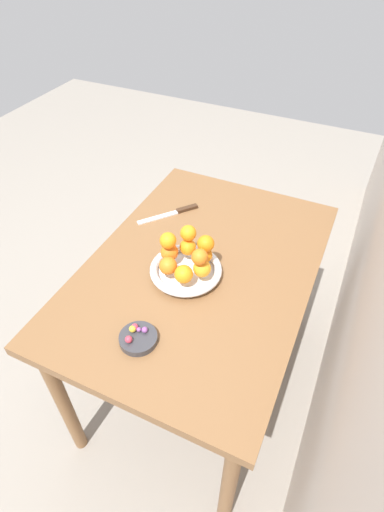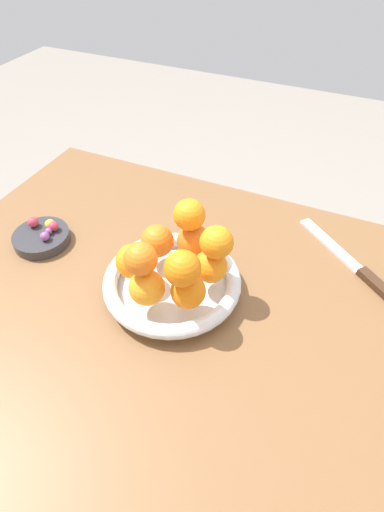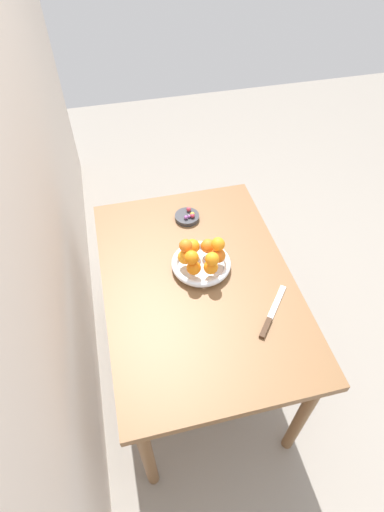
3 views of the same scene
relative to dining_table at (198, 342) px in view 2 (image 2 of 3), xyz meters
The scene contains 20 objects.
ground_plane 0.65m from the dining_table, ahead, with size 6.00×6.00×0.00m, color gray.
dining_table is the anchor object (origin of this frame).
fruit_bowl 0.13m from the dining_table, 23.79° to the right, with size 0.25×0.25×0.04m.
candy_dish 0.38m from the dining_table, ahead, with size 0.11×0.11×0.02m, color #333338.
orange_0 0.20m from the dining_table, ahead, with size 0.06×0.06×0.06m, color orange.
orange_1 0.18m from the dining_table, 26.09° to the left, with size 0.06×0.06×0.06m, color orange.
orange_2 0.16m from the dining_table, 53.30° to the left, with size 0.06×0.06×0.06m, color orange.
orange_3 0.16m from the dining_table, 89.26° to the right, with size 0.06×0.06×0.06m, color orange.
orange_4 0.19m from the dining_table, 61.80° to the right, with size 0.06×0.06×0.06m, color orange.
orange_5 0.21m from the dining_table, 31.70° to the right, with size 0.06×0.06×0.06m, color orange.
orange_6 0.24m from the dining_table, 57.90° to the right, with size 0.06×0.06×0.06m, color orange.
orange_7 0.22m from the dining_table, 53.68° to the left, with size 0.06×0.06×0.06m, color orange.
orange_8 0.22m from the dining_table, 98.77° to the right, with size 0.06×0.06×0.06m, color orange.
orange_9 0.23m from the dining_table, 20.49° to the left, with size 0.05×0.05×0.05m, color orange.
candy_ball_0 0.37m from the dining_table, ahead, with size 0.01×0.01×0.01m, color #8C4C99.
candy_ball_1 0.36m from the dining_table, ahead, with size 0.02×0.02×0.02m, color #8C4C99.
candy_ball_2 0.37m from the dining_table, ahead, with size 0.02×0.02×0.02m, color #C6384C.
candy_ball_3 0.38m from the dining_table, ahead, with size 0.02×0.02×0.02m, color gold.
candy_ball_4 0.41m from the dining_table, ahead, with size 0.02×0.02×0.02m, color #C6384C.
knife 0.33m from the dining_table, 135.69° to the right, with size 0.21×0.18×0.01m.
Camera 2 is at (-0.16, 0.39, 1.29)m, focal length 28.00 mm.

